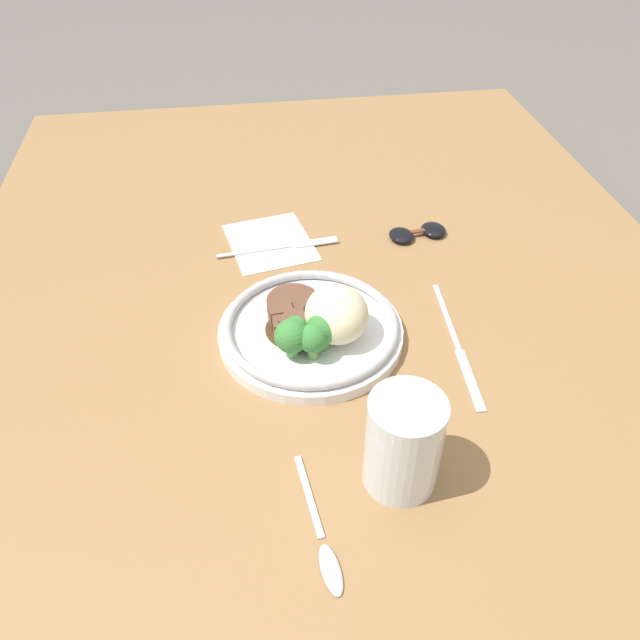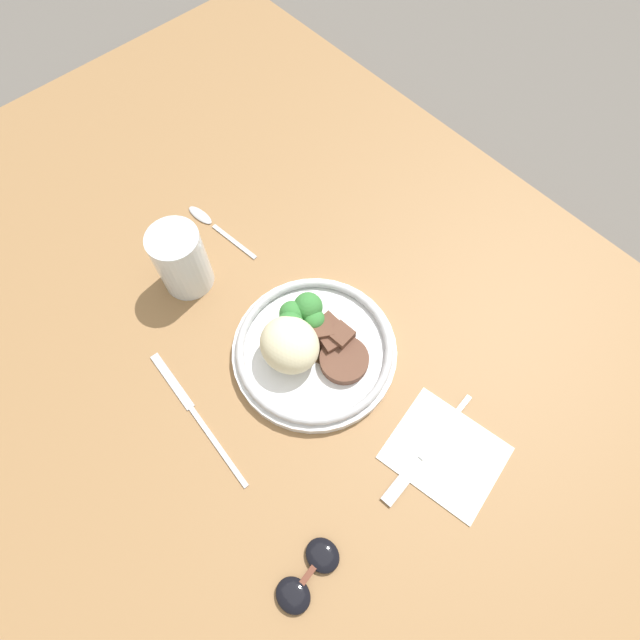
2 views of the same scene
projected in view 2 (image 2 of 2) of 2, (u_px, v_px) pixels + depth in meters
The scene contains 9 objects.
ground_plane at pixel (296, 378), 0.74m from camera, with size 8.00×8.00×0.00m, color #5B5651.
dining_table at pixel (296, 374), 0.72m from camera, with size 1.54×1.04×0.04m.
napkin at pixel (445, 453), 0.65m from camera, with size 0.16×0.14×0.00m.
plate at pixel (311, 346), 0.69m from camera, with size 0.23×0.23×0.08m.
juice_glass at pixel (182, 262), 0.73m from camera, with size 0.08×0.08×0.11m.
fork at pixel (421, 457), 0.65m from camera, with size 0.03×0.18×0.00m.
knife at pixel (194, 412), 0.68m from camera, with size 0.23×0.02×0.00m.
spoon at pixel (209, 222), 0.82m from camera, with size 0.15×0.03×0.01m.
sunglasses at pixel (308, 575), 0.58m from camera, with size 0.06×0.10×0.01m.
Camera 2 is at (-0.21, 0.14, 0.70)m, focal length 28.00 mm.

